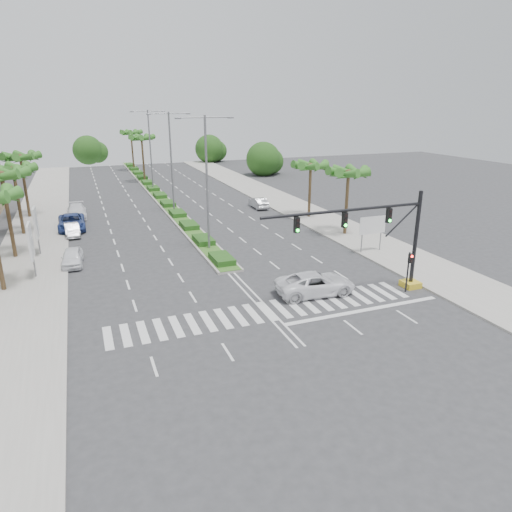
{
  "coord_description": "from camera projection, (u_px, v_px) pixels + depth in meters",
  "views": [
    {
      "loc": [
        -10.49,
        -25.07,
        12.96
      ],
      "look_at": [
        0.21,
        2.54,
        3.0
      ],
      "focal_mm": 32.0,
      "sensor_mm": 36.0,
      "label": 1
    }
  ],
  "objects": [
    {
      "name": "palm_left_mid",
      "position": [
        2.0,
        178.0,
        37.88
      ],
      "size": [
        4.57,
        4.68,
        7.95
      ],
      "color": "brown",
      "rests_on": "ground"
    },
    {
      "name": "billboard_near",
      "position": [
        31.0,
        242.0,
        34.58
      ],
      "size": [
        0.18,
        2.1,
        4.35
      ],
      "color": "slate",
      "rests_on": "ground"
    },
    {
      "name": "car_crossing",
      "position": [
        315.0,
        284.0,
        32.34
      ],
      "size": [
        5.88,
        3.03,
        1.59
      ],
      "primitive_type": "imported",
      "rotation": [
        0.0,
        0.0,
        1.5
      ],
      "color": "white",
      "rests_on": "ground"
    },
    {
      "name": "median_grass",
      "position": [
        154.0,
        191.0,
        69.58
      ],
      "size": [
        1.8,
        75.0,
        0.04
      ],
      "primitive_type": "cube",
      "color": "#345A1F",
      "rests_on": "median"
    },
    {
      "name": "palm_right_near",
      "position": [
        348.0,
        175.0,
        45.25
      ],
      "size": [
        4.57,
        4.68,
        7.05
      ],
      "color": "brown",
      "rests_on": "ground"
    },
    {
      "name": "footpath_right",
      "position": [
        322.0,
        220.0,
        52.74
      ],
      "size": [
        6.0,
        120.0,
        0.15
      ],
      "primitive_type": "cube",
      "color": "gray",
      "rests_on": "ground"
    },
    {
      "name": "billboard_far",
      "position": [
        36.0,
        223.0,
        39.88
      ],
      "size": [
        0.18,
        2.1,
        4.35
      ],
      "color": "slate",
      "rests_on": "ground"
    },
    {
      "name": "streetlight_near",
      "position": [
        207.0,
        177.0,
        40.09
      ],
      "size": [
        5.1,
        0.25,
        12.0
      ],
      "color": "slate",
      "rests_on": "ground"
    },
    {
      "name": "car_parked_c",
      "position": [
        72.0,
        222.0,
        48.87
      ],
      "size": [
        2.73,
        5.89,
        1.64
      ],
      "primitive_type": "imported",
      "rotation": [
        0.0,
        0.0,
        0.0
      ],
      "color": "navy",
      "rests_on": "ground"
    },
    {
      "name": "car_parked_b",
      "position": [
        72.0,
        230.0,
        46.63
      ],
      "size": [
        1.65,
        4.04,
        1.3
      ],
      "primitive_type": "imported",
      "rotation": [
        0.0,
        0.0,
        0.07
      ],
      "color": "#ADAEB2",
      "rests_on": "ground"
    },
    {
      "name": "palm_right_far",
      "position": [
        311.0,
        167.0,
        52.41
      ],
      "size": [
        4.57,
        4.68,
        6.75
      ],
      "color": "brown",
      "rests_on": "ground"
    },
    {
      "name": "streetlight_mid",
      "position": [
        171.0,
        157.0,
        54.23
      ],
      "size": [
        5.1,
        0.25,
        12.0
      ],
      "color": "slate",
      "rests_on": "ground"
    },
    {
      "name": "palm_left_end",
      "position": [
        21.0,
        159.0,
        52.09
      ],
      "size": [
        4.57,
        4.68,
        7.75
      ],
      "color": "brown",
      "rests_on": "ground"
    },
    {
      "name": "palm_median_b",
      "position": [
        131.0,
        134.0,
        89.46
      ],
      "size": [
        4.57,
        4.68,
        8.05
      ],
      "color": "brown",
      "rests_on": "ground"
    },
    {
      "name": "car_parked_d",
      "position": [
        77.0,
        211.0,
        54.04
      ],
      "size": [
        2.17,
        5.29,
        1.53
      ],
      "primitive_type": "imported",
      "rotation": [
        0.0,
        0.0,
        0.0
      ],
      "color": "white",
      "rests_on": "ground"
    },
    {
      "name": "footpath_left",
      "position": [
        34.0,
        249.0,
        42.33
      ],
      "size": [
        6.0,
        120.0,
        0.15
      ],
      "primitive_type": "cube",
      "color": "gray",
      "rests_on": "ground"
    },
    {
      "name": "ground",
      "position": [
        267.0,
        311.0,
        29.88
      ],
      "size": [
        160.0,
        160.0,
        0.0
      ],
      "primitive_type": "plane",
      "color": "#333335",
      "rests_on": "ground"
    },
    {
      "name": "pedestrian_signal",
      "position": [
        409.0,
        265.0,
        32.27
      ],
      "size": [
        0.28,
        0.36,
        3.0
      ],
      "color": "black",
      "rests_on": "ground"
    },
    {
      "name": "signal_gantry",
      "position": [
        389.0,
        246.0,
        31.96
      ],
      "size": [
        12.6,
        1.2,
        7.2
      ],
      "color": "gold",
      "rests_on": "ground"
    },
    {
      "name": "streetlight_far",
      "position": [
        150.0,
        146.0,
        68.37
      ],
      "size": [
        5.1,
        0.25,
        12.0
      ],
      "color": "slate",
      "rests_on": "ground"
    },
    {
      "name": "car_right",
      "position": [
        259.0,
        203.0,
        59.05
      ],
      "size": [
        1.5,
        4.2,
        1.38
      ],
      "primitive_type": "imported",
      "rotation": [
        0.0,
        0.0,
        3.13
      ],
      "color": "#B6B7BB",
      "rests_on": "ground"
    },
    {
      "name": "palm_median_a",
      "position": [
        142.0,
        139.0,
        76.2
      ],
      "size": [
        4.57,
        4.68,
        8.05
      ],
      "color": "brown",
      "rests_on": "ground"
    },
    {
      "name": "palm_left_far",
      "position": [
        13.0,
        172.0,
        45.14
      ],
      "size": [
        4.57,
        4.68,
        7.35
      ],
      "color": "brown",
      "rests_on": "ground"
    },
    {
      "name": "median",
      "position": [
        154.0,
        192.0,
        69.62
      ],
      "size": [
        2.2,
        75.0,
        0.2
      ],
      "primitive_type": "cube",
      "color": "gray",
      "rests_on": "ground"
    },
    {
      "name": "car_parked_a",
      "position": [
        72.0,
        257.0,
        38.15
      ],
      "size": [
        1.93,
        4.22,
        1.4
      ],
      "primitive_type": "imported",
      "rotation": [
        0.0,
        0.0,
        -0.07
      ],
      "color": "white",
      "rests_on": "ground"
    },
    {
      "name": "direction_sign",
      "position": [
        372.0,
        227.0,
        40.79
      ],
      "size": [
        2.7,
        0.11,
        3.4
      ],
      "color": "slate",
      "rests_on": "ground"
    }
  ]
}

